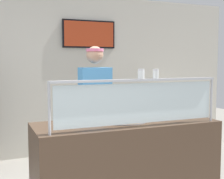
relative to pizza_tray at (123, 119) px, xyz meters
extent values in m
cube|color=beige|center=(0.01, 2.23, 0.38)|extent=(6.29, 0.08, 2.70)
cube|color=black|center=(0.34, 2.17, 1.08)|extent=(0.93, 0.04, 0.47)
cube|color=#B23819|center=(0.34, 2.15, 1.08)|extent=(0.88, 0.01, 0.42)
cube|color=#4C3828|center=(0.01, -0.06, -0.49)|extent=(1.89, 0.70, 0.95)
cylinder|color=#B2B5BC|center=(-0.84, -0.35, 0.21)|extent=(0.02, 0.02, 0.46)
cylinder|color=#B2B5BC|center=(0.85, -0.35, 0.21)|extent=(0.02, 0.02, 0.46)
cube|color=silver|center=(0.01, -0.35, 0.21)|extent=(1.63, 0.01, 0.38)
cube|color=#B2B5BC|center=(0.01, -0.35, 0.43)|extent=(1.69, 0.06, 0.02)
cylinder|color=#9EA0A8|center=(0.00, 0.00, -0.01)|extent=(0.51, 0.51, 0.01)
cylinder|color=tan|center=(0.00, 0.00, 0.00)|extent=(0.49, 0.49, 0.02)
cylinder|color=#D65B2D|center=(0.00, 0.00, 0.02)|extent=(0.43, 0.43, 0.01)
cube|color=#ADAFB7|center=(0.04, -0.02, 0.02)|extent=(0.12, 0.29, 0.01)
cylinder|color=white|center=(0.02, -0.35, 0.48)|extent=(0.06, 0.06, 0.08)
cylinder|color=white|center=(0.02, -0.35, 0.47)|extent=(0.05, 0.05, 0.05)
cylinder|color=silver|center=(0.02, -0.35, 0.53)|extent=(0.06, 0.06, 0.02)
cylinder|color=white|center=(0.18, -0.35, 0.48)|extent=(0.06, 0.06, 0.08)
cylinder|color=red|center=(0.18, -0.35, 0.47)|extent=(0.05, 0.05, 0.05)
cylinder|color=silver|center=(0.18, -0.35, 0.53)|extent=(0.05, 0.05, 0.02)
cylinder|color=#23232D|center=(-0.19, 0.67, -0.49)|extent=(0.13, 0.13, 0.95)
cylinder|color=#23232D|center=(0.03, 0.67, -0.49)|extent=(0.13, 0.13, 0.95)
cube|color=#4C9EE5|center=(-0.08, 0.67, 0.26)|extent=(0.38, 0.21, 0.55)
sphere|color=tan|center=(-0.08, 0.67, 0.69)|extent=(0.21, 0.21, 0.21)
cylinder|color=pink|center=(-0.08, 0.67, 0.75)|extent=(0.21, 0.21, 0.04)
cylinder|color=tan|center=(0.10, 0.45, 0.16)|extent=(0.08, 0.34, 0.08)
cube|color=#B7BABF|center=(1.72, 1.74, -0.56)|extent=(0.70, 0.55, 0.81)
cube|color=silver|center=(1.72, 1.74, -0.14)|extent=(0.47, 0.47, 0.04)
cube|color=silver|center=(1.71, 1.74, -0.09)|extent=(0.46, 0.46, 0.04)
cube|color=silver|center=(1.73, 1.74, -0.05)|extent=(0.46, 0.46, 0.04)
cube|color=silver|center=(1.72, 1.74, 0.00)|extent=(0.48, 0.48, 0.04)
camera|label=1|loc=(-1.32, -2.90, 0.60)|focal=49.37mm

